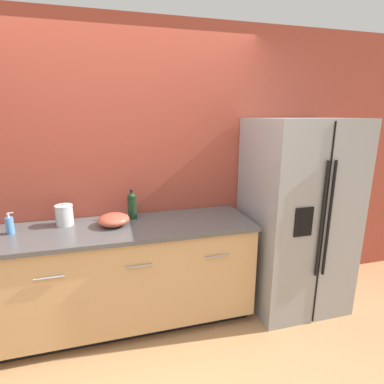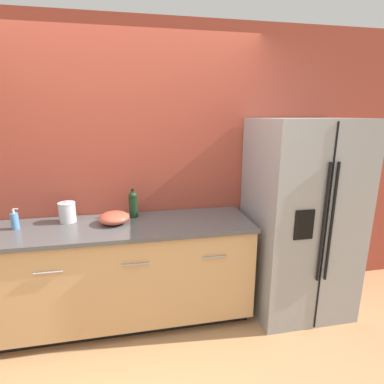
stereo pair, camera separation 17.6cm
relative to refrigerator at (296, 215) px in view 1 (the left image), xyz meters
name	(u,v)px [view 1 (the left image)]	position (x,y,z in m)	size (l,w,h in m)	color
wall_back	(122,172)	(-1.55, 0.42, 0.41)	(10.00, 0.05, 2.60)	#993D2D
counter_unit	(99,278)	(-1.80, 0.07, -0.42)	(2.61, 0.64, 0.91)	black
refrigerator	(296,215)	(0.00, 0.00, 0.00)	(0.86, 0.79, 1.77)	gray
wine_bottle	(132,205)	(-1.49, 0.24, 0.15)	(0.08, 0.08, 0.26)	black
soap_dispenser	(10,225)	(-2.42, 0.13, 0.10)	(0.06, 0.06, 0.17)	#4C7FB2
steel_canister	(64,215)	(-2.04, 0.22, 0.11)	(0.14, 0.14, 0.19)	#B7B7BA
mixing_bowl	(114,220)	(-1.65, 0.11, 0.08)	(0.26, 0.26, 0.10)	#B24C38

